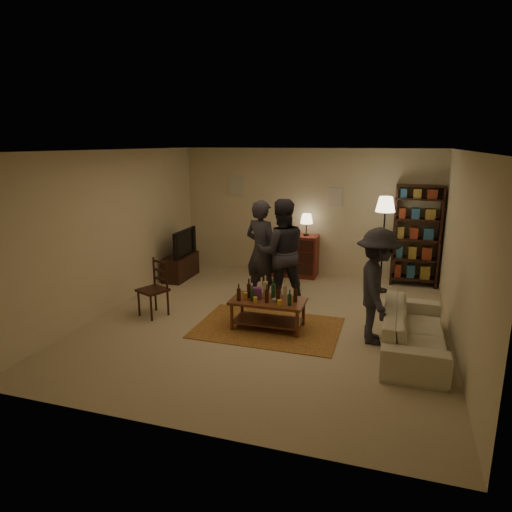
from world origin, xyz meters
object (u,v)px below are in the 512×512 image
at_px(dresser, 294,254).
at_px(floor_lamp, 385,211).
at_px(tv_stand, 181,261).
at_px(person_left, 262,251).
at_px(dining_chair, 155,286).
at_px(person_right, 281,252).
at_px(bookshelf, 416,235).
at_px(coffee_table, 268,303).
at_px(person_by_sofa, 377,286).
at_px(sofa, 414,330).

bearing_deg(dresser, floor_lamp, -16.24).
bearing_deg(tv_stand, dresser, 22.07).
bearing_deg(person_left, dining_chair, 62.12).
xyz_separation_m(tv_stand, person_right, (2.41, -0.87, 0.56)).
xyz_separation_m(dining_chair, floor_lamp, (3.51, 2.43, 1.06)).
bearing_deg(floor_lamp, bookshelf, 44.64).
height_order(bookshelf, person_left, bookshelf).
bearing_deg(dresser, coffee_table, -85.11).
distance_m(person_left, person_by_sofa, 2.44).
bearing_deg(dining_chair, coffee_table, 24.06).
xyz_separation_m(bookshelf, floor_lamp, (-0.61, -0.60, 0.53)).
xyz_separation_m(dining_chair, dresser, (1.68, 2.96, -0.03)).
height_order(coffee_table, person_by_sofa, person_by_sofa).
height_order(tv_stand, sofa, tv_stand).
distance_m(tv_stand, person_by_sofa, 4.61).
relative_size(bookshelf, floor_lamp, 1.10).
bearing_deg(sofa, dresser, 37.54).
distance_m(floor_lamp, person_right, 2.18).
height_order(bookshelf, floor_lamp, bookshelf).
xyz_separation_m(coffee_table, tv_stand, (-2.50, 2.03, -0.02)).
bearing_deg(person_left, person_by_sofa, 170.24).
bearing_deg(dining_chair, person_by_sofa, 23.82).
bearing_deg(dresser, person_by_sofa, -57.77).
height_order(coffee_table, floor_lamp, floor_lamp).
distance_m(dining_chair, bookshelf, 5.14).
xyz_separation_m(coffee_table, floor_lamp, (1.58, 2.41, 1.16)).
bearing_deg(sofa, person_by_sofa, 73.03).
bearing_deg(person_right, coffee_table, 71.26).
height_order(coffee_table, dining_chair, dining_chair).
relative_size(coffee_table, person_left, 0.62).
height_order(floor_lamp, person_by_sofa, floor_lamp).
bearing_deg(floor_lamp, person_right, -143.22).
height_order(coffee_table, sofa, coffee_table).
distance_m(floor_lamp, sofa, 2.93).
height_order(dresser, person_left, person_left).
xyz_separation_m(dresser, person_left, (-0.23, -1.70, 0.44)).
bearing_deg(sofa, bookshelf, -0.82).
xyz_separation_m(bookshelf, sofa, (-0.05, -3.18, -0.73)).
distance_m(coffee_table, tv_stand, 3.23).
height_order(floor_lamp, sofa, floor_lamp).
height_order(sofa, person_left, person_left).
height_order(dresser, sofa, dresser).
bearing_deg(person_by_sofa, dining_chair, 82.23).
xyz_separation_m(bookshelf, person_by_sofa, (-0.58, -3.02, -0.20)).
bearing_deg(person_by_sofa, floor_lamp, -7.18).
relative_size(person_right, person_by_sofa, 1.13).
relative_size(coffee_table, person_by_sofa, 0.68).
bearing_deg(person_by_sofa, person_left, 51.16).
xyz_separation_m(floor_lamp, person_by_sofa, (0.03, -2.42, -0.73)).
height_order(person_left, person_right, person_right).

